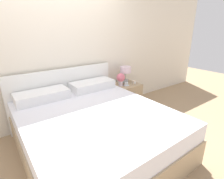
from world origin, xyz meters
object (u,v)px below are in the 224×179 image
object	(u,v)px
flower_vase	(121,78)
nightstand	(127,95)
alarm_clock	(134,82)
table_lamp	(126,71)
bed	(93,127)
teacup	(126,84)

from	to	relation	value
flower_vase	nightstand	bearing A→B (deg)	6.54
nightstand	alarm_clock	xyz separation A→B (m)	(0.12, -0.09, 0.29)
flower_vase	alarm_clock	xyz separation A→B (m)	(0.30, -0.07, -0.12)
table_lamp	alarm_clock	xyz separation A→B (m)	(0.08, -0.18, -0.21)
alarm_clock	bed	bearing A→B (deg)	-154.67
bed	teacup	xyz separation A→B (m)	(1.19, 0.67, 0.23)
bed	flower_vase	distance (m)	1.34
bed	nightstand	distance (m)	1.46
table_lamp	flower_vase	xyz separation A→B (m)	(-0.22, -0.11, -0.10)
flower_vase	teacup	xyz separation A→B (m)	(0.11, -0.05, -0.12)
alarm_clock	nightstand	bearing A→B (deg)	143.59
flower_vase	teacup	distance (m)	0.17
nightstand	alarm_clock	world-z (taller)	alarm_clock
table_lamp	bed	bearing A→B (deg)	-147.24
bed	flower_vase	xyz separation A→B (m)	(1.08, 0.72, 0.36)
nightstand	flower_vase	xyz separation A→B (m)	(-0.18, -0.02, 0.41)
table_lamp	teacup	distance (m)	0.29
bed	teacup	bearing A→B (deg)	29.59
table_lamp	alarm_clock	world-z (taller)	table_lamp
table_lamp	flower_vase	distance (m)	0.26
bed	nightstand	size ratio (longest dim) A/B	4.14
table_lamp	alarm_clock	size ratio (longest dim) A/B	4.73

